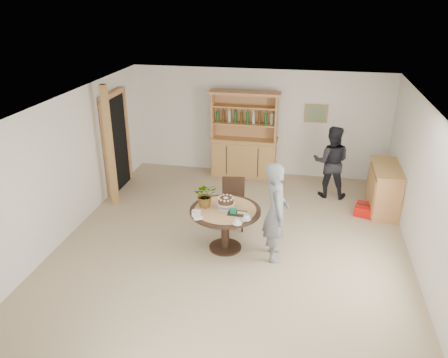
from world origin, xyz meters
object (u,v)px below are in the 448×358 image
hutch (244,148)px  dining_chair (233,200)px  sideboard (384,188)px  dining_table (225,217)px  red_suitcase (371,211)px  teen_boy (276,212)px  adult_person (331,162)px

hutch → dining_chair: 2.46m
sideboard → dining_table: (-2.85, -2.04, 0.13)m
dining_chair → dining_table: bearing=-97.5°
hutch → red_suitcase: bearing=-28.9°
sideboard → dining_table: 3.51m
hutch → teen_boy: 3.54m
sideboard → red_suitcase: sideboard is taller
sideboard → teen_boy: size_ratio=0.75×
adult_person → red_suitcase: size_ratio=2.30×
dining_chair → teen_boy: (0.86, -0.93, 0.31)m
adult_person → red_suitcase: bearing=140.0°
hutch → teen_boy: size_ratio=1.21×
hutch → red_suitcase: 3.25m
adult_person → dining_chair: bearing=46.3°
dining_table → teen_boy: (0.85, -0.10, 0.24)m
hutch → sideboard: bearing=-22.2°
hutch → adult_person: bearing=-21.3°
dining_table → red_suitcase: bearing=33.5°
dining_table → red_suitcase: 3.17m
dining_chair → adult_person: adult_person is taller
adult_person → dining_table: bearing=57.8°
dining_chair → red_suitcase: dining_chair is taller
hutch → dining_table: hutch is taller
dining_chair → red_suitcase: bearing=10.7°
dining_chair → teen_boy: bearing=-55.4°
red_suitcase → sideboard: bearing=66.4°
hutch → dining_table: size_ratio=1.70×
sideboard → dining_chair: bearing=-157.1°
sideboard → dining_chair: dining_chair is taller
hutch → dining_chair: (0.18, -2.45, -0.15)m
dining_table → red_suitcase: dining_table is taller
dining_table → adult_person: bearing=54.4°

